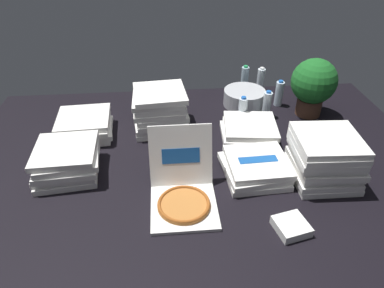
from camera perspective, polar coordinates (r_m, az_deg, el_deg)
ground_plane at (r=2.27m, az=1.13°, el=-4.51°), size 3.20×2.40×0.02m
open_pizza_box at (r=2.00m, az=-1.48°, el=-7.71°), size 0.37×0.48×0.38m
pizza_stack_left_far at (r=2.57m, az=9.28°, el=2.11°), size 0.43×0.44×0.11m
pizza_stack_right_mid at (r=2.32m, az=-19.76°, el=-2.61°), size 0.44×0.42×0.19m
pizza_stack_left_near at (r=2.26m, az=20.93°, el=-2.15°), size 0.41×0.41×0.30m
pizza_stack_center_near at (r=2.64m, az=-5.33°, el=5.69°), size 0.43×0.42×0.30m
pizza_stack_right_far at (r=2.68m, az=-17.14°, el=2.86°), size 0.42×0.42×0.15m
pizza_stack_center_far at (r=2.22m, az=10.33°, el=-3.82°), size 0.42×0.41×0.12m
ice_bucket at (r=3.02m, az=8.55°, el=7.52°), size 0.35×0.35×0.13m
water_bottle_0 at (r=2.85m, az=12.18°, el=6.34°), size 0.07×0.07×0.22m
water_bottle_1 at (r=2.73m, az=8.27°, el=5.45°), size 0.07×0.07×0.22m
water_bottle_2 at (r=3.05m, az=14.06°, el=8.02°), size 0.07×0.07×0.22m
water_bottle_3 at (r=3.29m, az=8.63°, el=10.65°), size 0.07×0.07×0.22m
water_bottle_4 at (r=3.27m, az=11.17°, el=10.26°), size 0.07×0.07×0.22m
potted_plant at (r=2.91m, az=19.25°, el=9.24°), size 0.35×0.35×0.47m
napkin_pile at (r=1.95m, az=15.94°, el=-12.83°), size 0.20×0.20×0.05m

